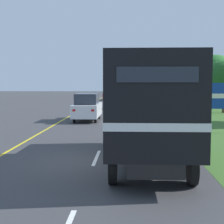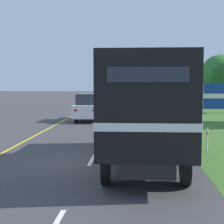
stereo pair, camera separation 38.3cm
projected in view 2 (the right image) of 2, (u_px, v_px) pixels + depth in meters
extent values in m
plane|color=#3D3D3F|center=(91.00, 162.00, 12.08)|extent=(200.00, 200.00, 0.00)
cube|color=yellow|center=(76.00, 114.00, 30.38)|extent=(0.12, 69.95, 0.01)
cube|color=white|center=(93.00, 157.00, 12.75)|extent=(0.12, 2.60, 0.01)
cube|color=white|center=(108.00, 132.00, 19.31)|extent=(0.12, 2.60, 0.01)
cube|color=white|center=(115.00, 120.00, 25.87)|extent=(0.12, 2.60, 0.01)
cube|color=white|center=(119.00, 112.00, 32.43)|extent=(0.12, 2.60, 0.01)
cube|color=white|center=(122.00, 107.00, 38.99)|extent=(0.12, 2.60, 0.01)
cylinder|color=black|center=(117.00, 134.00, 15.20)|extent=(0.22, 1.00, 1.00)
cylinder|color=black|center=(166.00, 135.00, 15.06)|extent=(0.22, 1.00, 1.00)
cylinder|color=black|center=(106.00, 166.00, 9.37)|extent=(0.22, 1.00, 1.00)
cylinder|color=black|center=(185.00, 167.00, 9.22)|extent=(0.22, 1.00, 1.00)
cube|color=black|center=(143.00, 143.00, 11.89)|extent=(1.37, 7.85, 0.36)
cube|color=black|center=(144.00, 101.00, 10.72)|extent=(2.49, 5.75, 2.71)
cube|color=white|center=(144.00, 116.00, 10.76)|extent=(2.51, 5.77, 0.20)
cube|color=#232833|center=(148.00, 75.00, 7.79)|extent=(1.87, 0.03, 0.36)
cube|color=black|center=(142.00, 105.00, 14.66)|extent=(2.39, 2.10, 1.90)
cube|color=#283342|center=(141.00, 99.00, 15.69)|extent=(2.12, 0.03, 0.85)
cylinder|color=black|center=(82.00, 114.00, 26.72)|extent=(0.16, 0.66, 0.66)
cylinder|color=black|center=(101.00, 114.00, 26.62)|extent=(0.16, 0.66, 0.66)
cylinder|color=black|center=(76.00, 118.00, 23.90)|extent=(0.16, 0.66, 0.66)
cylinder|color=black|center=(97.00, 118.00, 23.80)|extent=(0.16, 0.66, 0.66)
cube|color=white|center=(89.00, 110.00, 25.22)|extent=(1.80, 4.57, 0.90)
cube|color=#282D38|center=(89.00, 99.00, 24.97)|extent=(1.55, 2.51, 0.76)
cube|color=red|center=(75.00, 110.00, 22.97)|extent=(0.20, 0.03, 0.14)
cube|color=red|center=(94.00, 110.00, 22.88)|extent=(0.20, 0.03, 0.14)
cylinder|color=black|center=(133.00, 104.00, 38.67)|extent=(0.16, 0.66, 0.66)
cylinder|color=black|center=(146.00, 105.00, 38.57)|extent=(0.16, 0.66, 0.66)
cylinder|color=black|center=(133.00, 106.00, 35.86)|extent=(0.16, 0.66, 0.66)
cylinder|color=black|center=(147.00, 106.00, 35.77)|extent=(0.16, 0.66, 0.66)
cube|color=silver|center=(140.00, 101.00, 37.18)|extent=(1.80, 4.55, 0.94)
cube|color=#282D38|center=(140.00, 93.00, 36.92)|extent=(1.55, 2.50, 0.80)
cube|color=red|center=(134.00, 101.00, 34.93)|extent=(0.20, 0.03, 0.14)
cube|color=red|center=(146.00, 101.00, 34.85)|extent=(0.20, 0.03, 0.14)
cylinder|color=black|center=(110.00, 98.00, 56.40)|extent=(0.16, 0.66, 0.66)
cylinder|color=black|center=(119.00, 98.00, 56.30)|extent=(0.16, 0.66, 0.66)
cylinder|color=black|center=(109.00, 98.00, 53.81)|extent=(0.16, 0.66, 0.66)
cylinder|color=black|center=(118.00, 98.00, 53.71)|extent=(0.16, 0.66, 0.66)
cube|color=red|center=(114.00, 96.00, 55.02)|extent=(1.80, 4.21, 0.77)
cube|color=#282D38|center=(114.00, 91.00, 54.79)|extent=(1.55, 2.31, 0.65)
cube|color=red|center=(109.00, 95.00, 52.95)|extent=(0.20, 0.03, 0.14)
cube|color=red|center=(117.00, 95.00, 52.87)|extent=(0.20, 0.03, 0.14)
cylinder|color=#9E9EA3|center=(202.00, 108.00, 18.76)|extent=(0.09, 0.09, 2.77)
cube|color=navy|center=(217.00, 96.00, 18.65)|extent=(2.25, 0.06, 1.42)
cube|color=silver|center=(218.00, 96.00, 18.61)|extent=(1.75, 0.02, 0.26)
cylinder|color=#4C3823|center=(220.00, 98.00, 40.36)|extent=(0.30, 0.30, 1.98)
sphere|color=#2D702D|center=(220.00, 74.00, 40.12)|extent=(4.55, 4.55, 4.55)
cylinder|color=white|center=(207.00, 140.00, 13.87)|extent=(0.07, 0.07, 0.95)
cylinder|color=orange|center=(207.00, 133.00, 13.85)|extent=(0.08, 0.08, 0.10)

